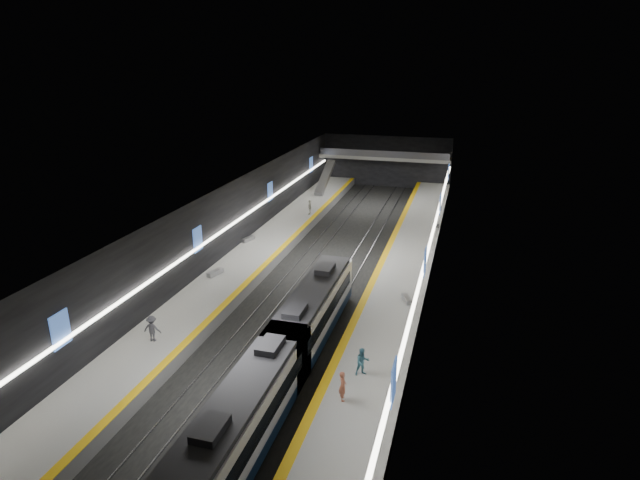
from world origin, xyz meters
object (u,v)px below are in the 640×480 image
(train, at_px, (284,355))
(bench_right_near, at_px, (407,299))
(passenger_left_a, at_px, (310,207))
(passenger_left_b, at_px, (152,329))
(escalator, at_px, (325,178))
(passenger_right_a, at_px, (343,386))
(passenger_right_b, at_px, (362,362))
(bench_right_far, at_px, (436,224))
(bench_left_far, at_px, (248,239))
(bench_left_near, at_px, (215,273))

(train, bearing_deg, bench_right_near, 63.21)
(passenger_left_a, distance_m, passenger_left_b, 32.86)
(escalator, height_order, passenger_right_a, escalator)
(bench_right_near, height_order, passenger_right_b, passenger_right_b)
(escalator, bearing_deg, bench_right_far, -37.51)
(train, relative_size, bench_left_far, 16.15)
(bench_left_far, xyz_separation_m, passenger_right_b, (16.80, -21.52, 0.71))
(bench_left_far, distance_m, passenger_left_a, 11.96)
(bench_right_far, xyz_separation_m, passenger_right_a, (-2.78, -35.30, 0.70))
(train, relative_size, escalator, 3.38)
(bench_right_far, xyz_separation_m, passenger_right_b, (-2.20, -32.46, 0.69))
(passenger_right_b, bearing_deg, escalator, 78.42)
(bench_left_near, bearing_deg, passenger_right_a, -28.29)
(bench_right_near, bearing_deg, passenger_right_b, -120.40)
(train, xyz_separation_m, bench_right_near, (6.19, 12.27, -1.00))
(escalator, bearing_deg, bench_right_near, -64.68)
(bench_left_near, height_order, passenger_right_a, passenger_right_a)
(train, xyz_separation_m, passenger_right_b, (4.80, 0.97, -0.29))
(bench_left_near, bearing_deg, passenger_left_a, 98.42)
(passenger_right_a, xyz_separation_m, passenger_left_b, (-14.30, 2.97, 0.02))
(bench_right_near, height_order, passenger_right_a, passenger_right_a)
(bench_right_near, relative_size, passenger_right_a, 0.87)
(train, bearing_deg, bench_left_near, 130.74)
(passenger_right_a, bearing_deg, escalator, -5.18)
(bench_right_near, bearing_deg, train, -140.14)
(bench_left_far, distance_m, passenger_left_b, 21.49)
(bench_right_far, bearing_deg, bench_right_near, -101.19)
(passenger_right_b, height_order, passenger_left_a, passenger_left_a)
(bench_left_near, height_order, bench_right_far, bench_right_far)
(bench_right_near, bearing_deg, passenger_right_a, -121.31)
(bench_left_near, xyz_separation_m, bench_right_near, (17.42, -0.76, -0.02))
(passenger_left_b, bearing_deg, escalator, -95.97)
(passenger_right_b, bearing_deg, bench_left_far, 98.38)
(bench_right_far, bearing_deg, passenger_right_b, -102.89)
(escalator, relative_size, passenger_right_a, 4.34)
(passenger_left_b, bearing_deg, passenger_right_b, 173.62)
(passenger_left_a, bearing_deg, bench_left_near, -23.28)
(bench_left_near, height_order, passenger_left_b, passenger_left_b)
(passenger_left_b, bearing_deg, train, 167.87)
(train, height_order, escalator, escalator)
(train, bearing_deg, passenger_left_b, 173.73)
(passenger_right_a, distance_m, passenger_right_b, 2.89)
(bench_left_near, distance_m, passenger_left_a, 21.08)
(bench_left_far, height_order, passenger_left_b, passenger_left_b)
(bench_right_far, relative_size, passenger_left_b, 0.96)
(passenger_right_a, bearing_deg, passenger_left_b, 56.70)
(passenger_left_b, bearing_deg, bench_right_far, -123.72)
(bench_right_near, bearing_deg, escalator, 91.98)
(train, distance_m, passenger_right_a, 4.62)
(bench_right_far, distance_m, passenger_left_a, 15.59)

